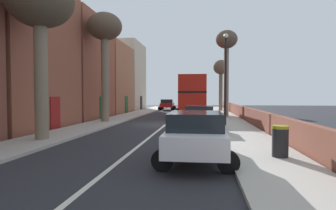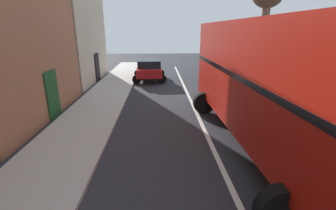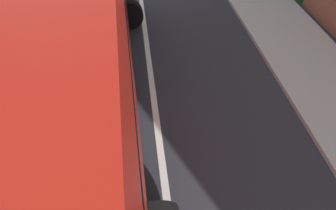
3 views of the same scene
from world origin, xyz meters
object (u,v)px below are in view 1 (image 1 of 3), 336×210
object	(u,v)px
parked_car_red_left_2	(167,104)
street_tree_left_0	(40,6)
parked_car_red_right_0	(199,116)
lamppost_right	(226,72)
litter_bin_right	(280,141)
street_tree_right_3	(227,46)
parked_car_white_right_1	(196,133)
street_tree_left_2	(105,34)
street_tree_right_5	(221,70)
double_decker_bus	(193,94)

from	to	relation	value
parked_car_red_left_2	street_tree_left_0	distance (m)	28.67
parked_car_red_right_0	street_tree_left_0	world-z (taller)	street_tree_left_0
lamppost_right	litter_bin_right	xyz separation A→B (m)	(1.00, -9.59, -3.16)
parked_car_red_right_0	street_tree_right_3	world-z (taller)	street_tree_right_3
parked_car_red_left_2	parked_car_white_right_1	bearing A→B (deg)	-80.85
parked_car_white_right_1	parked_car_red_left_2	size ratio (longest dim) A/B	1.05
street_tree_left_0	street_tree_left_2	size ratio (longest dim) A/B	0.90
street_tree_left_0	litter_bin_right	distance (m)	11.86
street_tree_left_0	lamppost_right	size ratio (longest dim) A/B	1.23
parked_car_white_right_1	litter_bin_right	world-z (taller)	parked_car_white_right_1
street_tree_left_2	street_tree_right_5	bearing A→B (deg)	59.13
street_tree_right_5	lamppost_right	bearing A→B (deg)	-92.84
double_decker_bus	parked_car_white_right_1	xyz separation A→B (m)	(0.80, -19.87, -1.42)
street_tree_left_2	street_tree_right_5	world-z (taller)	street_tree_left_2
lamppost_right	litter_bin_right	world-z (taller)	lamppost_right
double_decker_bus	street_tree_left_2	xyz separation A→B (m)	(-6.67, -8.05, 4.72)
street_tree_left_2	litter_bin_right	bearing A→B (deg)	-47.70
lamppost_right	street_tree_right_5	bearing A→B (deg)	87.16
double_decker_bus	street_tree_right_5	distance (m)	10.22
double_decker_bus	street_tree_left_2	bearing A→B (deg)	-129.64
parked_car_white_right_1	street_tree_left_0	bearing A→B (deg)	157.75
street_tree_right_3	litter_bin_right	bearing A→B (deg)	-89.10
street_tree_left_2	parked_car_white_right_1	bearing A→B (deg)	-57.70
street_tree_left_0	street_tree_right_3	world-z (taller)	street_tree_right_3
street_tree_right_5	litter_bin_right	size ratio (longest dim) A/B	6.67
litter_bin_right	parked_car_red_right_0	bearing A→B (deg)	111.69
parked_car_red_left_2	street_tree_left_0	world-z (taller)	street_tree_left_0
double_decker_bus	street_tree_left_0	xyz separation A→B (m)	(-6.51, -16.88, 3.98)
parked_car_red_right_0	lamppost_right	size ratio (longest dim) A/B	0.63
street_tree_left_2	parked_car_red_right_0	bearing A→B (deg)	-29.64
lamppost_right	double_decker_bus	bearing A→B (deg)	104.93
double_decker_bus	street_tree_left_0	bearing A→B (deg)	-111.08
parked_car_white_right_1	street_tree_left_2	bearing A→B (deg)	122.30
double_decker_bus	parked_car_white_right_1	distance (m)	19.94
parked_car_red_left_2	litter_bin_right	xyz separation A→B (m)	(7.80, -30.51, -0.27)
double_decker_bus	street_tree_right_5	world-z (taller)	street_tree_right_5
parked_car_red_right_0	street_tree_left_2	xyz separation A→B (m)	(-7.47, 4.25, 6.17)
parked_car_white_right_1	street_tree_right_3	size ratio (longest dim) A/B	0.50
street_tree_right_3	street_tree_right_5	bearing A→B (deg)	88.92
parked_car_red_right_0	street_tree_right_3	size ratio (longest dim) A/B	0.48
double_decker_bus	litter_bin_right	distance (m)	19.75
double_decker_bus	parked_car_red_left_2	world-z (taller)	double_decker_bus
double_decker_bus	street_tree_right_3	bearing A→B (deg)	-29.91
street_tree_left_0	street_tree_right_3	bearing A→B (deg)	56.70
double_decker_bus	parked_car_red_left_2	size ratio (longest dim) A/B	2.55
parked_car_white_right_1	street_tree_right_3	world-z (taller)	street_tree_right_3
parked_car_white_right_1	street_tree_right_3	distance (m)	19.11
litter_bin_right	street_tree_right_3	bearing A→B (deg)	90.90
double_decker_bus	street_tree_right_3	distance (m)	5.99
parked_car_red_right_0	parked_car_red_left_2	bearing A→B (deg)	102.02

